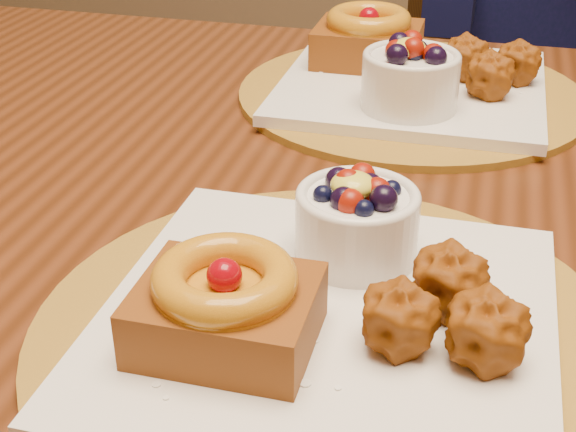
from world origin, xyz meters
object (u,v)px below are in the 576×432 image
at_px(dining_table, 375,261).
at_px(place_setting_near, 325,304).
at_px(chair_far, 484,130).
at_px(place_setting_far, 409,75).

bearing_deg(dining_table, place_setting_near, -90.64).
bearing_deg(chair_far, place_setting_near, -83.58).
xyz_separation_m(dining_table, place_setting_far, (-0.00, 0.21, 0.11)).
distance_m(place_setting_far, chair_far, 0.72).
height_order(dining_table, place_setting_far, place_setting_far).
bearing_deg(place_setting_far, place_setting_near, -89.86).
bearing_deg(place_setting_near, dining_table, 89.36).
distance_m(place_setting_near, place_setting_far, 0.43).
bearing_deg(chair_far, dining_table, -84.58).
bearing_deg(chair_far, place_setting_far, -86.73).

